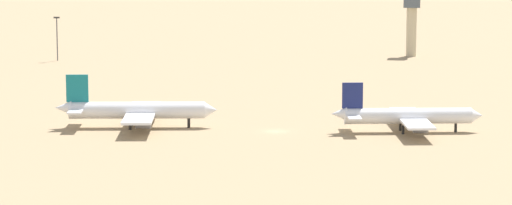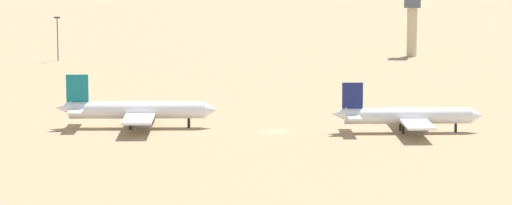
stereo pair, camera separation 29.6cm
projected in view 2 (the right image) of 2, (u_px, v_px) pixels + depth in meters
ground at (276, 131)px, 250.45m from camera, size 4000.00×4000.00×0.00m
parked_jet_teal_2 at (136, 110)px, 254.29m from camera, size 34.06×28.96×11.26m
parked_jet_navy_3 at (406, 116)px, 248.80m from camera, size 31.30×26.66×10.36m
control_tower at (412, 18)px, 382.49m from camera, size 5.20×5.20×19.83m
light_pole_mid at (58, 35)px, 371.46m from camera, size 1.80×0.50×13.50m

